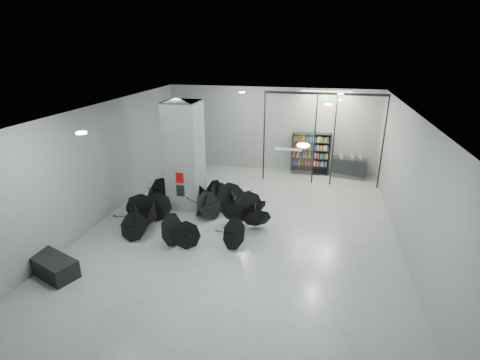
% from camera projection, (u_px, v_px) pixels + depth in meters
% --- Properties ---
extents(room, '(14.00, 14.02, 4.01)m').
position_uv_depth(room, '(239.00, 153.00, 10.83)').
color(room, slate).
rests_on(room, ground).
extents(column, '(1.20, 1.20, 4.00)m').
position_uv_depth(column, '(185.00, 156.00, 13.46)').
color(column, slate).
rests_on(column, ground).
extents(fire_cabinet, '(0.28, 0.04, 0.38)m').
position_uv_depth(fire_cabinet, '(180.00, 178.00, 13.12)').
color(fire_cabinet, '#A50A07').
rests_on(fire_cabinet, column).
extents(info_panel, '(0.30, 0.03, 0.42)m').
position_uv_depth(info_panel, '(180.00, 191.00, 13.30)').
color(info_panel, black).
rests_on(info_panel, column).
extents(exit_sign, '(0.30, 0.06, 0.15)m').
position_uv_depth(exit_sign, '(325.00, 97.00, 14.84)').
color(exit_sign, '#0CE533').
rests_on(exit_sign, room).
extents(glass_partition, '(5.06, 0.08, 4.00)m').
position_uv_depth(glass_partition, '(322.00, 136.00, 15.60)').
color(glass_partition, silver).
rests_on(glass_partition, ground).
extents(bench, '(1.71, 1.19, 0.51)m').
position_uv_depth(bench, '(52.00, 266.00, 9.85)').
color(bench, black).
rests_on(bench, ground).
extents(bookshelf, '(1.82, 0.45, 1.99)m').
position_uv_depth(bookshelf, '(311.00, 154.00, 17.25)').
color(bookshelf, black).
rests_on(bookshelf, ground).
extents(shop_counter, '(1.62, 0.91, 0.92)m').
position_uv_depth(shop_counter, '(349.00, 168.00, 16.99)').
color(shop_counter, black).
rests_on(shop_counter, ground).
extents(umbrella_cluster, '(5.42, 4.67, 1.31)m').
position_uv_depth(umbrella_cluster, '(194.00, 212.00, 12.86)').
color(umbrella_cluster, black).
rests_on(umbrella_cluster, ground).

